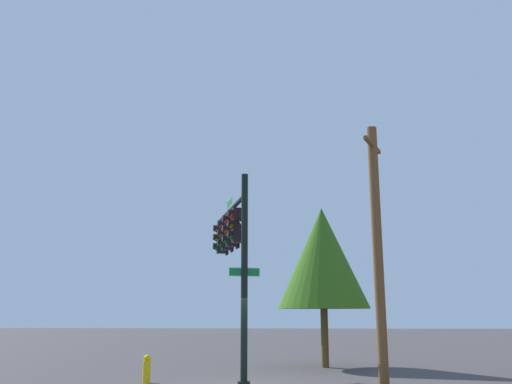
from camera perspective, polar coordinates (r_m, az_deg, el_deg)
signal_pole_assembly at (r=18.01m, az=-2.58°, el=-5.24°), size 4.81×2.00×6.21m
utility_pole at (r=17.33m, az=12.75°, el=-5.61°), size 1.71×0.80×8.03m
fire_hydrant at (r=17.55m, az=-11.51°, el=-17.91°), size 0.33×0.24×0.83m
tree_near at (r=22.21m, az=7.07°, el=-6.91°), size 3.69×3.69×6.34m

